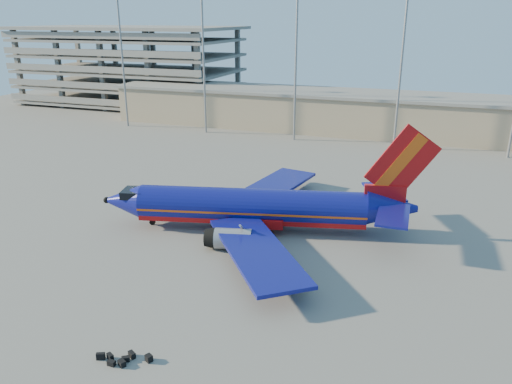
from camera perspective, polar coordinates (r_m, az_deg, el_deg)
ground at (r=60.70m, az=-3.12°, el=-3.90°), size 220.00×220.00×0.00m
terminal_building at (r=111.56m, az=13.65°, el=8.73°), size 122.00×16.00×8.50m
parking_garage at (r=151.37m, az=-14.23°, el=14.21°), size 62.00×32.00×21.40m
light_mast_row at (r=98.85m, az=10.40°, el=15.39°), size 101.60×1.60×28.65m
aircraft_main at (r=58.63m, az=0.37°, el=-1.77°), size 38.14×36.23×13.14m
baggage_tug at (r=47.68m, az=4.42°, el=-9.73°), size 2.53×2.06×1.58m
luggage_pile at (r=39.90m, az=-15.00°, el=-17.92°), size 4.14×1.85×0.53m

